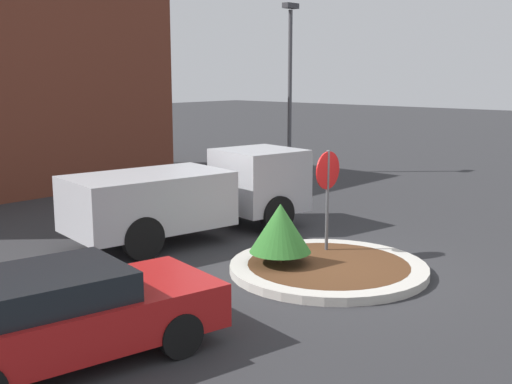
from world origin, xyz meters
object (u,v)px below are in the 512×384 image
object	(u,v)px
utility_truck	(195,193)
stop_sign	(328,183)
parked_sedan_red	(60,315)
light_pole	(290,75)

from	to	relation	value
utility_truck	stop_sign	bearing A→B (deg)	-68.54
utility_truck	parked_sedan_red	distance (m)	7.03
utility_truck	light_pole	distance (m)	11.12
parked_sedan_red	light_pole	world-z (taller)	light_pole
stop_sign	parked_sedan_red	world-z (taller)	stop_sign
light_pole	parked_sedan_red	bearing A→B (deg)	-151.11
parked_sedan_red	utility_truck	bearing A→B (deg)	43.01
utility_truck	parked_sedan_red	size ratio (longest dim) A/B	1.37
stop_sign	light_pole	distance (m)	12.35
stop_sign	parked_sedan_red	distance (m)	6.74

